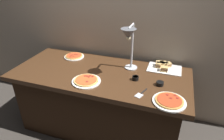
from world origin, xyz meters
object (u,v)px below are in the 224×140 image
at_px(serving_spatula, 141,93).
at_px(pizza_plate_front, 74,56).
at_px(pizza_plate_raised_stand, 86,81).
at_px(sauce_cup_far, 135,78).
at_px(pizza_plate_center, 169,101).
at_px(heat_lamp, 129,38).
at_px(sauce_cup_near, 160,83).
at_px(sandwich_platter, 163,67).

bearing_deg(serving_spatula, pizza_plate_front, 151.66).
xyz_separation_m(pizza_plate_raised_stand, serving_spatula, (0.56, -0.03, -0.01)).
height_order(pizza_plate_raised_stand, serving_spatula, pizza_plate_raised_stand).
distance_m(sauce_cup_far, serving_spatula, 0.24).
bearing_deg(sauce_cup_far, pizza_plate_center, -37.30).
distance_m(heat_lamp, pizza_plate_center, 0.69).
relative_size(pizza_plate_front, serving_spatula, 1.43).
distance_m(pizza_plate_front, sauce_cup_near, 1.14).
distance_m(heat_lamp, sauce_cup_near, 0.53).
bearing_deg(sandwich_platter, pizza_plate_center, -79.90).
relative_size(pizza_plate_front, sandwich_platter, 0.68).
xyz_separation_m(pizza_plate_center, sauce_cup_near, (-0.11, 0.24, 0.01)).
bearing_deg(sandwich_platter, pizza_plate_raised_stand, -142.35).
distance_m(pizza_plate_raised_stand, sandwich_platter, 0.88).
height_order(heat_lamp, pizza_plate_front, heat_lamp).
bearing_deg(sauce_cup_far, heat_lamp, 139.23).
relative_size(heat_lamp, pizza_plate_raised_stand, 1.79).
bearing_deg(pizza_plate_front, serving_spatula, -28.34).
distance_m(heat_lamp, serving_spatula, 0.54).
bearing_deg(heat_lamp, sauce_cup_far, -40.77).
relative_size(pizza_plate_front, pizza_plate_center, 0.87).
height_order(pizza_plate_front, sandwich_platter, sandwich_platter).
relative_size(heat_lamp, pizza_plate_center, 1.82).
bearing_deg(sauce_cup_far, sauce_cup_near, -5.50).
bearing_deg(pizza_plate_front, sauce_cup_far, -19.14).
relative_size(pizza_plate_front, pizza_plate_raised_stand, 0.86).
bearing_deg(pizza_plate_front, pizza_plate_center, -25.08).
height_order(heat_lamp, sauce_cup_near, heat_lamp).
height_order(sauce_cup_near, sauce_cup_far, sauce_cup_far).
relative_size(pizza_plate_center, pizza_plate_raised_stand, 0.98).
height_order(pizza_plate_front, serving_spatula, pizza_plate_front).
bearing_deg(sandwich_platter, heat_lamp, -143.76).
distance_m(pizza_plate_center, sauce_cup_near, 0.26).
bearing_deg(serving_spatula, sauce_cup_near, 54.39).
xyz_separation_m(sauce_cup_near, sauce_cup_far, (-0.24, 0.02, 0.00)).
relative_size(sauce_cup_far, serving_spatula, 0.38).
bearing_deg(serving_spatula, heat_lamp, 123.94).
bearing_deg(sauce_cup_near, pizza_plate_center, -66.57).
bearing_deg(pizza_plate_raised_stand, heat_lamp, 38.99).
bearing_deg(sauce_cup_far, pizza_plate_front, 160.86).
height_order(pizza_plate_center, sauce_cup_near, sauce_cup_near).
bearing_deg(heat_lamp, sauce_cup_near, -18.02).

